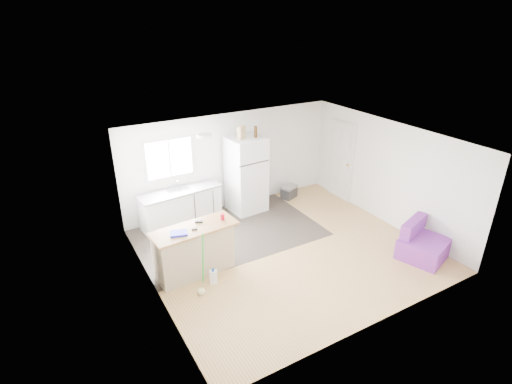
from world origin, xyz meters
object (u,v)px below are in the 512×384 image
at_px(peninsula, 194,250).
at_px(red_cup, 223,217).
at_px(cleaner_jug, 213,277).
at_px(cardboard_box, 241,133).
at_px(refrigerator, 246,175).
at_px(kitchen_cabinets, 181,207).
at_px(purple_seat, 422,245).
at_px(blue_tray, 179,233).
at_px(mop, 202,282).
at_px(bottle_right, 255,131).
at_px(bottle_left, 256,132).
at_px(cooler, 289,192).

height_order(peninsula, red_cup, red_cup).
xyz_separation_m(cleaner_jug, cardboard_box, (1.83, 2.29, 1.89)).
relative_size(refrigerator, cardboard_box, 6.26).
distance_m(kitchen_cabinets, peninsula, 2.04).
distance_m(purple_seat, cardboard_box, 4.56).
distance_m(blue_tray, cardboard_box, 3.16).
bearing_deg(peninsula, purple_seat, -27.58).
xyz_separation_m(mop, blue_tray, (-0.17, 0.53, 0.77)).
xyz_separation_m(kitchen_cabinets, refrigerator, (1.68, -0.11, 0.50)).
height_order(mop, bottle_right, bottle_right).
bearing_deg(peninsula, refrigerator, 36.42).
bearing_deg(kitchen_cabinets, bottle_right, -10.22).
relative_size(peninsula, blue_tray, 5.47).
bearing_deg(bottle_left, cardboard_box, 169.85).
bearing_deg(cardboard_box, blue_tray, -140.19).
distance_m(refrigerator, red_cup, 2.41).
bearing_deg(bottle_right, blue_tray, -144.31).
distance_m(purple_seat, cleaner_jug, 4.24).
height_order(mop, blue_tray, mop).
relative_size(refrigerator, bottle_right, 7.51).
bearing_deg(cardboard_box, bottle_left, -10.15).
distance_m(kitchen_cabinets, red_cup, 2.07).
xyz_separation_m(purple_seat, cleaner_jug, (-4.03, 1.29, -0.13)).
bearing_deg(blue_tray, cleaner_jug, -39.77).
bearing_deg(cooler, red_cup, -168.72).
distance_m(kitchen_cabinets, blue_tray, 2.27).
distance_m(peninsula, purple_seat, 4.55).
height_order(mop, cardboard_box, cardboard_box).
xyz_separation_m(blue_tray, bottle_left, (2.64, 1.85, 1.01)).
bearing_deg(red_cup, kitchen_cabinets, 94.24).
distance_m(bottle_left, bottle_right, 0.08).
bearing_deg(cleaner_jug, red_cup, 69.26).
xyz_separation_m(cooler, red_cup, (-2.84, -1.89, 0.87)).
bearing_deg(bottle_left, purple_seat, -62.26).
height_order(kitchen_cabinets, refrigerator, refrigerator).
bearing_deg(purple_seat, cooler, 83.21).
bearing_deg(red_cup, cardboard_box, 52.64).
distance_m(purple_seat, blue_tray, 4.85).
relative_size(cooler, cardboard_box, 1.72).
bearing_deg(cooler, peninsula, -173.50).
distance_m(refrigerator, bottle_right, 1.09).
relative_size(refrigerator, bottle_left, 7.51).
bearing_deg(blue_tray, bottle_right, 35.69).
relative_size(kitchen_cabinets, mop, 1.58).
xyz_separation_m(cleaner_jug, red_cup, (0.45, 0.48, 0.90)).
bearing_deg(refrigerator, purple_seat, -65.04).
xyz_separation_m(peninsula, bottle_right, (2.37, 1.83, 1.51)).
xyz_separation_m(kitchen_cabinets, mop, (-0.59, -2.60, -0.20)).
xyz_separation_m(kitchen_cabinets, cooler, (2.99, -0.08, -0.27)).
relative_size(mop, cardboard_box, 4.14).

